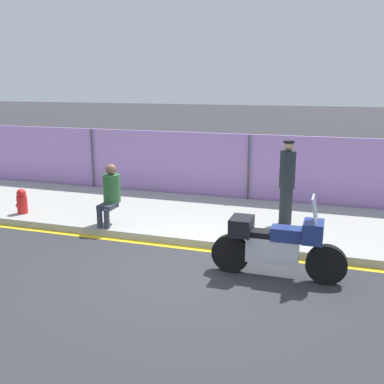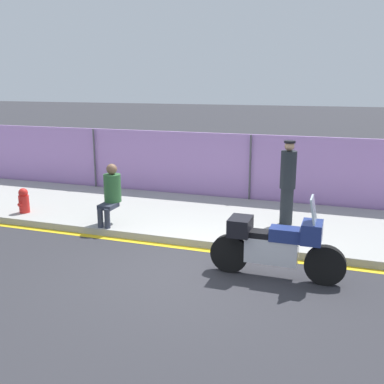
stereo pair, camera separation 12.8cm
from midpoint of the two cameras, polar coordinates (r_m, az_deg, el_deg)
name	(u,v)px [view 1 (the left image)]	position (r m, az deg, el deg)	size (l,w,h in m)	color
ground_plane	(193,273)	(7.93, -0.38, -10.25)	(120.00, 120.00, 0.00)	#2D2D33
sidewalk	(232,220)	(10.61, 4.80, -3.58)	(35.15, 3.58, 0.15)	#9E9E99
curb_paint_stripe	(210,251)	(8.92, 1.93, -7.46)	(35.15, 0.18, 0.01)	gold
storefront_fence	(249,169)	(12.18, 6.95, 2.85)	(33.39, 0.17, 1.90)	#AD7FC6
motorcycle	(276,244)	(7.69, 10.20, -6.56)	(2.27, 0.50, 1.46)	black
officer_standing	(287,182)	(10.02, 11.61, 1.31)	(0.34, 0.34, 1.87)	#1E2328
person_seated_on_curb	(110,191)	(10.07, -10.69, 0.10)	(0.38, 0.69, 1.34)	#2D3342
fire_hydrant	(22,201)	(11.56, -21.09, -1.11)	(0.25, 0.31, 0.60)	red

